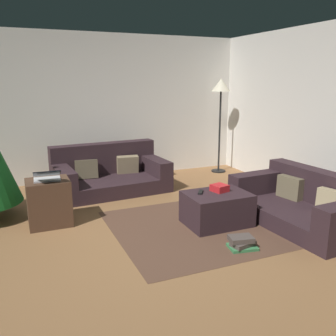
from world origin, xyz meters
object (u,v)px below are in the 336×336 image
object	(u,v)px
ottoman	(217,209)
corner_lamp	(221,93)
tv_remote	(201,192)
laptop	(47,177)
couch_right	(305,204)
couch_left	(109,174)
book_stack	(242,243)
side_table	(49,202)
gift_box	(220,188)

from	to	relation	value
ottoman	corner_lamp	world-z (taller)	corner_lamp
tv_remote	laptop	bearing A→B (deg)	-166.74
couch_right	couch_left	bearing A→B (deg)	35.62
couch_right	book_stack	world-z (taller)	couch_right
side_table	laptop	bearing A→B (deg)	-93.30
couch_right	ottoman	size ratio (longest dim) A/B	2.25
laptop	couch_right	bearing A→B (deg)	-20.93
couch_left	book_stack	xyz separation A→B (m)	(0.78, -2.73, -0.21)
book_stack	corner_lamp	size ratio (longest dim) A/B	0.18
ottoman	book_stack	world-z (taller)	ottoman
couch_left	ottoman	distance (m)	2.19
ottoman	gift_box	world-z (taller)	gift_box
couch_left	ottoman	size ratio (longest dim) A/B	2.33
gift_box	side_table	xyz separation A→B (m)	(-2.02, 0.76, -0.16)
couch_right	tv_remote	bearing A→B (deg)	65.26
couch_left	corner_lamp	xyz separation A→B (m)	(2.32, 0.37, 1.28)
gift_box	tv_remote	size ratio (longest dim) A/B	1.15
corner_lamp	tv_remote	bearing A→B (deg)	-125.53
ottoman	laptop	bearing A→B (deg)	158.61
couch_right	laptop	distance (m)	3.27
laptop	corner_lamp	world-z (taller)	corner_lamp
couch_right	gift_box	xyz separation A→B (m)	(-1.00, 0.46, 0.21)
couch_right	side_table	bearing A→B (deg)	64.55
ottoman	side_table	world-z (taller)	side_table
couch_left	side_table	bearing A→B (deg)	43.71
laptop	corner_lamp	xyz separation A→B (m)	(3.40, 1.61, 0.92)
gift_box	tv_remote	world-z (taller)	gift_box
laptop	gift_box	bearing A→B (deg)	-19.13
ottoman	book_stack	bearing A→B (deg)	-98.09
ottoman	couch_right	bearing A→B (deg)	-20.07
couch_right	laptop	bearing A→B (deg)	65.56
side_table	laptop	size ratio (longest dim) A/B	1.48
tv_remote	corner_lamp	world-z (taller)	corner_lamp
ottoman	book_stack	xyz separation A→B (m)	(-0.10, -0.72, -0.14)
tv_remote	couch_right	bearing A→B (deg)	12.76
side_table	corner_lamp	xyz separation A→B (m)	(3.40, 1.55, 1.26)
couch_left	book_stack	distance (m)	2.84
side_table	corner_lamp	bearing A→B (deg)	24.54
tv_remote	corner_lamp	bearing A→B (deg)	88.45
tv_remote	laptop	distance (m)	1.91
ottoman	laptop	distance (m)	2.15
couch_right	gift_box	world-z (taller)	couch_right
gift_box	side_table	distance (m)	2.17
couch_right	tv_remote	distance (m)	1.36
tv_remote	book_stack	bearing A→B (deg)	-50.16
laptop	book_stack	size ratio (longest dim) A/B	1.19
book_stack	side_table	bearing A→B (deg)	140.12
couch_left	tv_remote	size ratio (longest dim) A/B	11.56
gift_box	tv_remote	bearing A→B (deg)	172.66
gift_box	book_stack	bearing A→B (deg)	-102.32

